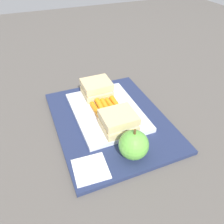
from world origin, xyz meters
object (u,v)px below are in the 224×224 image
carrot_sticks_bundle (107,108)px  paper_napkin (91,169)px  sandwich_half_left (97,88)px  sandwich_half_right (118,121)px  food_tray (107,112)px  apple (134,145)px

carrot_sticks_bundle → paper_napkin: carrot_sticks_bundle is taller
sandwich_half_left → paper_napkin: sandwich_half_left is taller
paper_napkin → sandwich_half_right: bearing=130.0°
food_tray → paper_napkin: 0.19m
carrot_sticks_bundle → apple: (0.16, 0.00, 0.01)m
apple → paper_napkin: (0.00, -0.10, -0.03)m
carrot_sticks_bundle → paper_napkin: (0.16, -0.10, -0.02)m
food_tray → sandwich_half_left: 0.08m
sandwich_half_left → paper_napkin: bearing=-22.3°
food_tray → apple: 0.16m
sandwich_half_right → carrot_sticks_bundle: sandwich_half_right is taller
apple → paper_napkin: 0.10m
sandwich_half_right → food_tray: bearing=180.0°
food_tray → sandwich_half_right: (0.08, 0.00, 0.03)m
sandwich_half_right → carrot_sticks_bundle: size_ratio=1.02×
food_tray → carrot_sticks_bundle: size_ratio=2.94×
sandwich_half_left → paper_napkin: 0.26m
sandwich_half_right → carrot_sticks_bundle: (-0.08, 0.00, -0.02)m
sandwich_half_right → paper_napkin: (0.08, -0.10, -0.03)m
sandwich_half_left → paper_napkin: (0.24, -0.10, -0.03)m
paper_napkin → sandwich_half_left: bearing=157.7°
sandwich_half_right → apple: 0.08m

